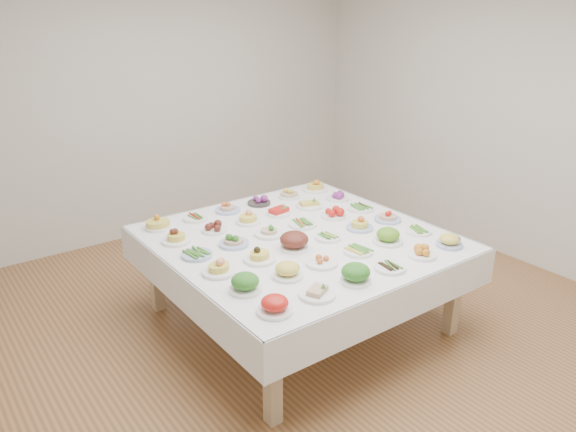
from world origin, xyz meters
TOP-DOWN VIEW (x-y plane):
  - room_envelope at (0.00, 0.00)m, footprint 5.02×5.02m
  - display_table at (-0.03, -0.03)m, footprint 2.10×2.10m
  - dish_0 at (-0.84, -0.85)m, footprint 0.22×0.22m
  - dish_1 at (-0.51, -0.84)m, footprint 0.23×0.23m
  - dish_2 at (-0.19, -0.85)m, footprint 0.21×0.21m
  - dish_3 at (0.13, -0.85)m, footprint 0.22×0.22m
  - dish_4 at (0.46, -0.84)m, footprint 0.20×0.20m
  - dish_5 at (0.78, -0.84)m, footprint 0.20×0.20m
  - dish_6 at (-0.84, -0.52)m, footprint 0.22×0.22m
  - dish_7 at (-0.51, -0.52)m, footprint 0.21×0.21m
  - dish_8 at (-0.20, -0.51)m, footprint 0.22×0.22m
  - dish_9 at (0.14, -0.52)m, footprint 0.21×0.21m
  - dish_10 at (0.45, -0.52)m, footprint 0.27×0.27m
  - dish_11 at (0.78, -0.53)m, footprint 0.20×0.20m
  - dish_12 at (-0.85, -0.20)m, footprint 0.23×0.23m
  - dish_13 at (-0.52, -0.20)m, footprint 0.23×0.23m
  - dish_14 at (-0.20, -0.19)m, footprint 0.21×0.21m
  - dish_15 at (0.12, -0.19)m, footprint 0.20×0.20m
  - dish_16 at (0.46, -0.19)m, footprint 0.21×0.21m
  - dish_17 at (0.78, -0.19)m, footprint 0.22×0.22m
  - dish_18 at (-0.84, 0.13)m, footprint 0.22×0.22m
  - dish_19 at (-0.53, 0.14)m, footprint 0.25×0.25m
  - dish_20 at (-0.20, 0.14)m, footprint 0.23×0.23m
  - dish_21 at (0.13, 0.14)m, footprint 0.23×0.23m
  - dish_22 at (0.46, 0.13)m, footprint 0.21×0.21m
  - dish_23 at (0.78, 0.14)m, footprint 0.23×0.23m
  - dish_24 at (-0.85, 0.45)m, footprint 0.22×0.22m
  - dish_25 at (-0.51, 0.46)m, footprint 0.20×0.20m
  - dish_26 at (-0.20, 0.46)m, footprint 0.20×0.20m
  - dish_27 at (0.12, 0.46)m, footprint 0.21×0.21m
  - dish_28 at (0.45, 0.45)m, footprint 0.23×0.23m
  - dish_29 at (0.79, 0.46)m, footprint 0.20×0.20m
  - dish_30 at (-0.85, 0.79)m, footprint 0.23×0.22m
  - dish_31 at (-0.51, 0.78)m, footprint 0.20×0.20m
  - dish_32 at (-0.19, 0.79)m, footprint 0.22×0.22m
  - dish_33 at (0.13, 0.79)m, footprint 0.21×0.21m
  - dish_34 at (0.46, 0.77)m, footprint 0.20×0.20m
  - dish_35 at (0.79, 0.79)m, footprint 0.23×0.23m

SIDE VIEW (x-z plane):
  - display_table at x=-0.03m, z-range 0.31..1.06m
  - dish_15 at x=0.12m, z-range 0.74..0.79m
  - dish_31 at x=-0.51m, z-range 0.74..0.79m
  - dish_3 at x=0.13m, z-range 0.75..0.79m
  - dish_9 at x=0.14m, z-range 0.75..0.80m
  - dish_11 at x=0.78m, z-range 0.75..0.80m
  - dish_23 at x=0.78m, z-range 0.75..0.80m
  - dish_18 at x=-0.84m, z-range 0.75..0.80m
  - dish_21 at x=0.13m, z-range 0.75..0.80m
  - dish_1 at x=-0.51m, z-range 0.74..0.83m
  - dish_33 at x=0.13m, z-range 0.74..0.83m
  - dish_8 at x=-0.20m, z-range 0.74..0.83m
  - dish_29 at x=0.79m, z-range 0.74..0.83m
  - dish_27 at x=0.12m, z-range 0.74..0.84m
  - dish_28 at x=0.45m, z-range 0.74..0.84m
  - dish_25 at x=-0.51m, z-range 0.75..0.84m
  - dish_22 at x=0.46m, z-range 0.75..0.84m
  - dish_4 at x=0.46m, z-range 0.75..0.85m
  - dish_26 at x=-0.20m, z-range 0.74..0.85m
  - dish_20 at x=-0.20m, z-range 0.74..0.86m
  - dish_32 at x=-0.19m, z-range 0.74..0.86m
  - dish_13 at x=-0.52m, z-range 0.74..0.86m
  - dish_5 at x=0.78m, z-range 0.75..0.86m
  - dish_24 at x=-0.85m, z-range 0.74..0.86m
  - dish_34 at x=0.46m, z-range 0.75..0.86m
  - dish_0 at x=-0.84m, z-range 0.74..0.87m
  - dish_16 at x=0.46m, z-range 0.74..0.87m
  - dish_12 at x=-0.85m, z-range 0.74..0.88m
  - dish_17 at x=0.78m, z-range 0.75..0.87m
  - dish_7 at x=-0.51m, z-range 0.75..0.87m
  - dish_6 at x=-0.84m, z-range 0.75..0.88m
  - dish_2 at x=-0.19m, z-range 0.75..0.88m
  - dish_19 at x=-0.53m, z-range 0.75..0.88m
  - dish_30 at x=-0.85m, z-range 0.75..0.88m
  - dish_14 at x=-0.20m, z-range 0.75..0.89m
  - dish_35 at x=0.79m, z-range 0.75..0.90m
  - dish_10 at x=0.45m, z-range 0.75..0.90m
  - room_envelope at x=0.00m, z-range 0.43..3.24m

